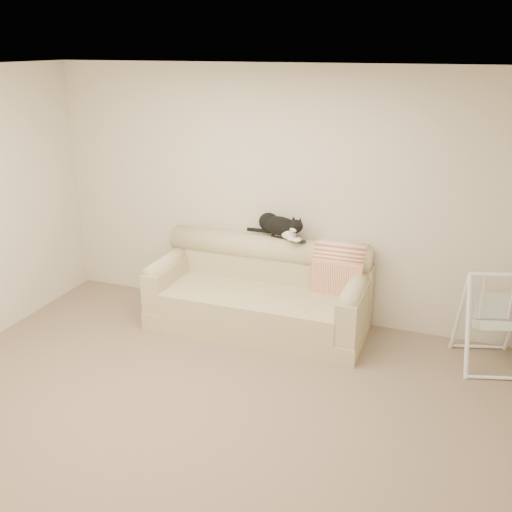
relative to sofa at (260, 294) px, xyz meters
The scene contains 8 objects.
ground_plane 1.65m from the sofa, 87.34° to the right, with size 5.00×5.00×0.00m, color #7C6A5A.
room_shell 2.00m from the sofa, 87.34° to the right, with size 5.04×4.04×2.60m.
sofa is the anchor object (origin of this frame).
remote_a 0.63m from the sofa, 63.56° to the left, with size 0.19×0.08×0.03m.
remote_b 0.68m from the sofa, 30.67° to the left, with size 0.18×0.09×0.02m.
tuxedo_cat 0.73m from the sofa, 65.70° to the left, with size 0.65×0.40×0.26m.
throw_blanket 0.89m from the sofa, 16.45° to the left, with size 0.51×0.38×0.58m.
baby_swing 2.23m from the sofa, ahead, with size 0.69×0.71×0.91m.
Camera 1 is at (1.74, -3.43, 2.77)m, focal length 40.00 mm.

